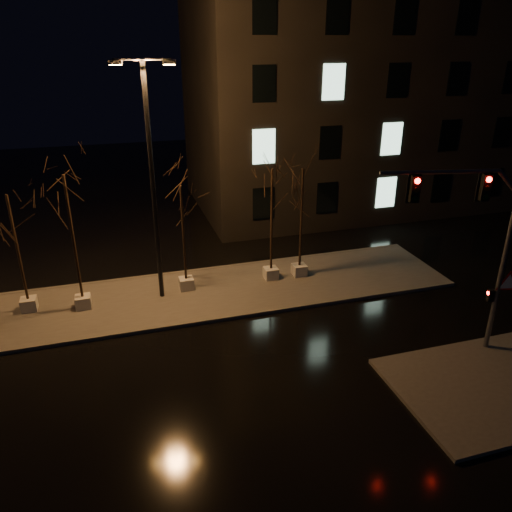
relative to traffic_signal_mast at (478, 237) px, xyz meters
name	(u,v)px	position (x,y,z in m)	size (l,w,h in m)	color
ground	(257,366)	(-7.62, 1.27, -4.70)	(90.00, 90.00, 0.00)	black
median	(220,291)	(-7.62, 7.27, -4.63)	(22.00, 5.00, 0.15)	#4F4D46
sidewalk_corner	(495,385)	(-0.12, -2.23, -4.63)	(7.00, 5.00, 0.15)	#4F4D46
building	(375,93)	(6.38, 19.27, 2.80)	(25.00, 12.00, 15.00)	black
tree_0	(12,222)	(-16.00, 7.82, -0.49)	(1.80, 1.80, 5.35)	beige
tree_1	(68,206)	(-13.74, 7.36, 0.09)	(1.80, 1.80, 6.11)	beige
tree_2	(182,210)	(-9.12, 7.82, -0.66)	(1.80, 1.80, 5.13)	beige
tree_3	(272,195)	(-4.96, 7.76, -0.29)	(1.80, 1.80, 5.61)	beige
tree_4	(302,194)	(-3.49, 7.70, -0.36)	(1.80, 1.80, 5.52)	beige
traffic_signal_mast	(478,237)	(0.00, 0.00, 0.00)	(5.55, 1.33, 6.93)	#5A5C62
streetlight_main	(152,170)	(-10.32, 7.46, 1.32)	(2.54, 0.80, 10.17)	black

